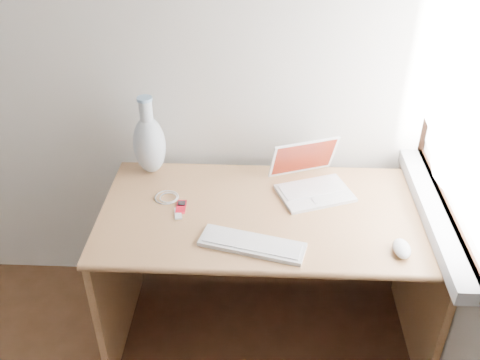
{
  "coord_description": "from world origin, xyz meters",
  "views": [
    {
      "loc": [
        0.98,
        -0.46,
        2.1
      ],
      "look_at": [
        0.9,
        1.35,
        0.89
      ],
      "focal_mm": 40.0,
      "sensor_mm": 36.0,
      "label": 1
    }
  ],
  "objects_px": {
    "desk": "(269,238)",
    "laptop": "(315,180)",
    "vase": "(149,143)",
    "external_keyboard": "(252,244)"
  },
  "relations": [
    {
      "from": "desk",
      "to": "laptop",
      "type": "xyz_separation_m",
      "value": [
        0.19,
        0.08,
        0.26
      ]
    },
    {
      "from": "vase",
      "to": "external_keyboard",
      "type": "bearing_deg",
      "value": -46.85
    },
    {
      "from": "laptop",
      "to": "external_keyboard",
      "type": "height_order",
      "value": "laptop"
    },
    {
      "from": "laptop",
      "to": "vase",
      "type": "bearing_deg",
      "value": 150.67
    },
    {
      "from": "desk",
      "to": "external_keyboard",
      "type": "xyz_separation_m",
      "value": [
        -0.07,
        -0.31,
        0.23
      ]
    },
    {
      "from": "desk",
      "to": "laptop",
      "type": "relative_size",
      "value": 3.95
    },
    {
      "from": "external_keyboard",
      "to": "vase",
      "type": "xyz_separation_m",
      "value": [
        -0.48,
        0.51,
        0.14
      ]
    },
    {
      "from": "laptop",
      "to": "external_keyboard",
      "type": "distance_m",
      "value": 0.48
    },
    {
      "from": "desk",
      "to": "external_keyboard",
      "type": "height_order",
      "value": "external_keyboard"
    },
    {
      "from": "desk",
      "to": "vase",
      "type": "xyz_separation_m",
      "value": [
        -0.55,
        0.2,
        0.37
      ]
    }
  ]
}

